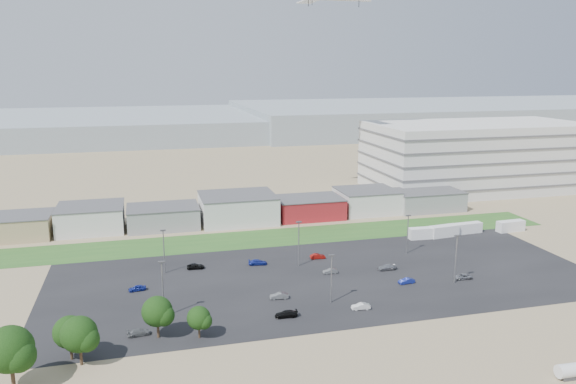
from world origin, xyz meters
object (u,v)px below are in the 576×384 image
object	(u,v)px
parked_car_13	(361,306)
parked_car_12	(387,267)
parked_car_5	(137,288)
parked_car_6	(258,262)
box_trailer_a	(423,233)
parked_car_1	(406,281)
parked_car_10	(139,332)
parked_car_3	(286,314)
parked_car_0	(463,277)
parked_car_7	(330,271)
storage_tank_nw	(570,370)
parked_car_9	(196,266)
parked_car_11	(318,256)
parked_car_4	(279,296)
tree_far_left	(10,354)

from	to	relation	value
parked_car_13	parked_car_12	bearing A→B (deg)	149.18
parked_car_5	parked_car_6	xyz separation A→B (m)	(27.44, 9.07, 0.02)
parked_car_5	box_trailer_a	bearing A→B (deg)	96.13
parked_car_1	parked_car_10	xyz separation A→B (m)	(-55.68, -10.10, -0.02)
parked_car_3	parked_car_0	bearing A→B (deg)	105.75
parked_car_7	parked_car_6	bearing A→B (deg)	-122.15
storage_tank_nw	parked_car_6	xyz separation A→B (m)	(-35.24, 60.07, -0.62)
parked_car_9	parked_car_13	distance (m)	41.66
storage_tank_nw	parked_car_12	xyz separation A→B (m)	(-7.35, 49.25, -0.62)
parked_car_0	storage_tank_nw	bearing A→B (deg)	-4.27
parked_car_7	parked_car_11	distance (m)	10.24
parked_car_6	parked_car_10	distance (m)	40.19
parked_car_4	parked_car_5	xyz separation A→B (m)	(-27.58, 11.43, -0.01)
parked_car_5	parked_car_9	world-z (taller)	parked_car_5
parked_car_13	parked_car_3	bearing A→B (deg)	-85.44
tree_far_left	parked_car_11	bearing A→B (deg)	35.55
parked_car_4	parked_car_11	world-z (taller)	parked_car_4
parked_car_12	parked_car_13	distance (m)	23.10
storage_tank_nw	parked_car_4	bearing A→B (deg)	131.57
parked_car_5	parked_car_7	size ratio (longest dim) A/B	1.07
storage_tank_nw	box_trailer_a	xyz separation A→B (m)	(12.35, 69.04, 0.25)
tree_far_left	parked_car_9	bearing A→B (deg)	54.92
parked_car_13	parked_car_6	bearing A→B (deg)	-148.56
parked_car_1	parked_car_10	bearing A→B (deg)	-84.87
tree_far_left	parked_car_13	world-z (taller)	tree_far_left
parked_car_9	parked_car_11	xyz separation A→B (m)	(29.34, -0.50, 0.05)
parked_car_4	parked_car_12	bearing A→B (deg)	115.25
parked_car_7	parked_car_11	size ratio (longest dim) A/B	0.90
parked_car_0	parked_car_10	xyz separation A→B (m)	(-68.82, -9.39, 0.02)
parked_car_1	parked_car_4	xyz separation A→B (m)	(-28.43, -0.93, 0.02)
parked_car_9	parked_car_12	bearing A→B (deg)	-101.91
tree_far_left	parked_car_13	distance (m)	60.33
parked_car_9	parked_car_12	size ratio (longest dim) A/B	0.93
parked_car_0	parked_car_4	xyz separation A→B (m)	(-41.57, -0.22, 0.06)
parked_car_5	parked_car_11	distance (m)	43.45
parked_car_0	parked_car_10	bearing A→B (deg)	-77.26
parked_car_4	parked_car_9	distance (m)	25.96
parked_car_1	parked_car_7	bearing A→B (deg)	-130.46
tree_far_left	box_trailer_a	bearing A→B (deg)	28.96
storage_tank_nw	parked_car_0	xyz separation A→B (m)	(6.47, 39.79, -0.69)
parked_car_0	box_trailer_a	bearing A→B (deg)	173.62
parked_car_12	parked_car_10	bearing A→B (deg)	-69.68
parked_car_6	parked_car_12	bearing A→B (deg)	-104.04
parked_car_11	parked_car_1	bearing A→B (deg)	-142.18
box_trailer_a	parked_car_3	world-z (taller)	box_trailer_a
parked_car_11	parked_car_12	world-z (taller)	parked_car_12
parked_car_7	parked_car_13	xyz separation A→B (m)	(-0.55, -19.65, 0.05)
parked_car_5	parked_car_6	distance (m)	28.90
parked_car_12	box_trailer_a	bearing A→B (deg)	136.54
tree_far_left	parked_car_3	bearing A→B (deg)	16.47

